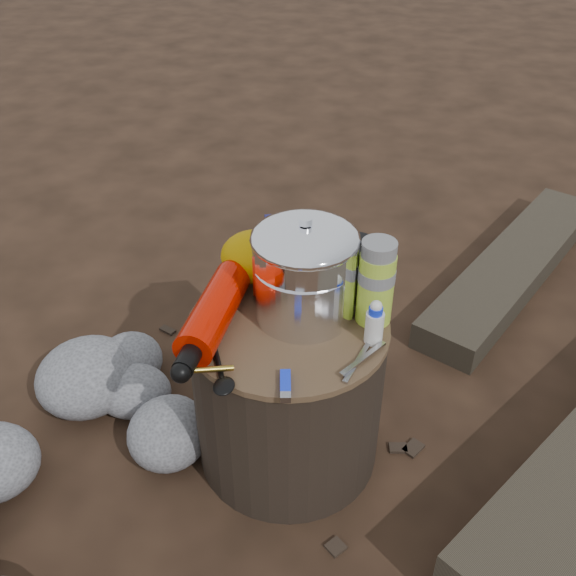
% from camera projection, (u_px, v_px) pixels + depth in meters
% --- Properties ---
extents(ground, '(60.00, 60.00, 0.00)m').
position_uv_depth(ground, '(288.00, 448.00, 1.58)').
color(ground, black).
rests_on(ground, ground).
extents(stump, '(0.42, 0.42, 0.39)m').
position_uv_depth(stump, '(288.00, 391.00, 1.46)').
color(stump, black).
rests_on(stump, ground).
extents(rock_ring, '(0.42, 0.91, 0.18)m').
position_uv_depth(rock_ring, '(53.00, 484.00, 1.39)').
color(rock_ring, slate).
rests_on(rock_ring, ground).
extents(log_small, '(0.64, 1.02, 0.09)m').
position_uv_depth(log_small, '(514.00, 266.00, 2.14)').
color(log_small, '#302A20').
rests_on(log_small, ground).
extents(foil_windscreen, '(0.20, 0.20, 0.12)m').
position_uv_depth(foil_windscreen, '(303.00, 290.00, 1.34)').
color(foil_windscreen, silver).
rests_on(foil_windscreen, stump).
extents(camping_pot, '(0.21, 0.21, 0.21)m').
position_uv_depth(camping_pot, '(305.00, 269.00, 1.33)').
color(camping_pot, white).
rests_on(camping_pot, stump).
extents(fuel_bottle, '(0.10, 0.33, 0.08)m').
position_uv_depth(fuel_bottle, '(214.00, 312.00, 1.32)').
color(fuel_bottle, red).
rests_on(fuel_bottle, stump).
extents(thermos, '(0.07, 0.07, 0.19)m').
position_uv_depth(thermos, '(376.00, 283.00, 1.31)').
color(thermos, '#AFD337').
rests_on(thermos, stump).
extents(travel_mug, '(0.09, 0.09, 0.13)m').
position_uv_depth(travel_mug, '(354.00, 269.00, 1.40)').
color(travel_mug, black).
rests_on(travel_mug, stump).
extents(stuff_sack, '(0.17, 0.14, 0.12)m').
position_uv_depth(stuff_sack, '(259.00, 257.00, 1.45)').
color(stuff_sack, '#BF8B00').
rests_on(stuff_sack, stump).
extents(food_pouch, '(0.13, 0.07, 0.16)m').
position_uv_depth(food_pouch, '(294.00, 248.00, 1.44)').
color(food_pouch, '#13134D').
rests_on(food_pouch, stump).
extents(lighter, '(0.03, 0.08, 0.01)m').
position_uv_depth(lighter, '(285.00, 382.00, 1.20)').
color(lighter, '#1732ED').
rests_on(lighter, stump).
extents(pot_grabber, '(0.08, 0.13, 0.01)m').
position_uv_depth(pot_grabber, '(358.00, 361.00, 1.25)').
color(pot_grabber, '#9F9FA3').
rests_on(pot_grabber, stump).
extents(spork, '(0.10, 0.16, 0.01)m').
position_uv_depth(spork, '(218.00, 360.00, 1.25)').
color(spork, black).
rests_on(spork, stump).
extents(squeeze_bottle, '(0.04, 0.04, 0.09)m').
position_uv_depth(squeeze_bottle, '(375.00, 324.00, 1.28)').
color(squeeze_bottle, silver).
rests_on(squeeze_bottle, stump).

